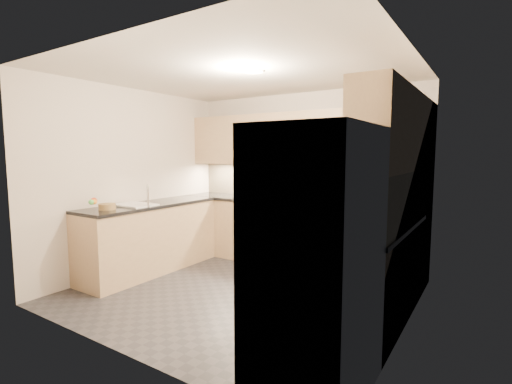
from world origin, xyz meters
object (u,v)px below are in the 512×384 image
refrigerator (315,261)px  utensil_bowl (415,204)px  cutting_board (251,198)px  gas_range (291,234)px  microwave (296,148)px  fruit_basket (107,207)px

refrigerator → utensil_bowl: bearing=85.5°
utensil_bowl → cutting_board: utensil_bowl is taller
gas_range → microwave: bearing=90.0°
refrigerator → utensil_bowl: size_ratio=6.57×
cutting_board → fruit_basket: bearing=-114.2°
gas_range → cutting_board: cutting_board is taller
gas_range → refrigerator: size_ratio=0.51×
refrigerator → cutting_board: refrigerator is taller
refrigerator → utensil_bowl: 2.48m
gas_range → fruit_basket: (-1.49, -1.94, 0.52)m
microwave → utensil_bowl: 1.78m
gas_range → fruit_basket: 2.50m
refrigerator → utensil_bowl: refrigerator is taller
utensil_bowl → fruit_basket: utensil_bowl is taller
refrigerator → cutting_board: 3.17m
refrigerator → cutting_board: size_ratio=4.96×
microwave → refrigerator: size_ratio=0.42×
utensil_bowl → cutting_board: size_ratio=0.75×
refrigerator → cutting_board: bearing=131.5°
microwave → refrigerator: microwave is taller
cutting_board → utensil_bowl: bearing=2.5°
gas_range → refrigerator: bearing=-59.1°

